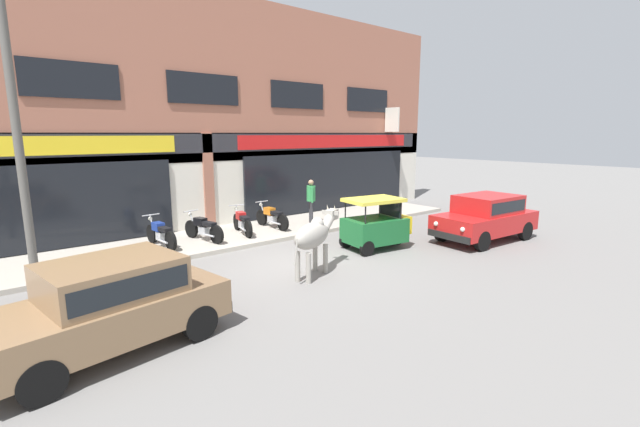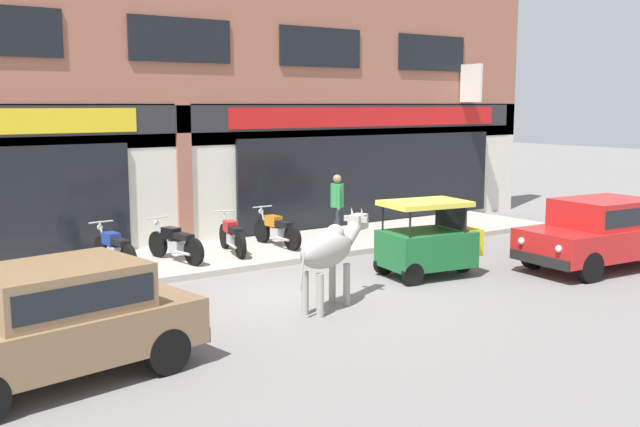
# 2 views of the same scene
# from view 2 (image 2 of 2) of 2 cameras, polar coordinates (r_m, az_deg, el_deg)

# --- Properties ---
(ground_plane) EXTENTS (90.00, 90.00, 0.00)m
(ground_plane) POSITION_cam_2_polar(r_m,az_deg,el_deg) (13.60, -0.76, -6.13)
(ground_plane) COLOR slate
(sidewalk) EXTENTS (19.00, 3.00, 0.13)m
(sidewalk) POSITION_cam_2_polar(r_m,az_deg,el_deg) (16.69, -8.00, -3.26)
(sidewalk) COLOR #A8A093
(sidewalk) RESTS_ON ground
(shop_building) EXTENTS (23.00, 1.40, 8.06)m
(shop_building) POSITION_cam_2_polar(r_m,az_deg,el_deg) (17.93, -10.85, 9.53)
(shop_building) COLOR #9E604C
(shop_building) RESTS_ON ground
(cow) EXTENTS (2.02, 1.13, 1.61)m
(cow) POSITION_cam_2_polar(r_m,az_deg,el_deg) (12.43, 0.73, -2.76)
(cow) COLOR #9E998E
(cow) RESTS_ON ground
(car_0) EXTENTS (3.77, 2.11, 1.46)m
(car_0) POSITION_cam_2_polar(r_m,az_deg,el_deg) (9.79, -19.47, -7.47)
(car_0) COLOR black
(car_0) RESTS_ON ground
(car_1) EXTENTS (3.71, 1.88, 1.46)m
(car_1) POSITION_cam_2_polar(r_m,az_deg,el_deg) (16.53, 20.68, -1.19)
(car_1) COLOR black
(car_1) RESTS_ON ground
(auto_rickshaw) EXTENTS (2.08, 1.42, 1.52)m
(auto_rickshaw) POSITION_cam_2_polar(r_m,az_deg,el_deg) (14.97, 8.34, -2.29)
(auto_rickshaw) COLOR black
(auto_rickshaw) RESTS_ON ground
(motorcycle_0) EXTENTS (0.52, 1.81, 0.88)m
(motorcycle_0) POSITION_cam_2_polar(r_m,az_deg,el_deg) (15.60, -15.40, -2.61)
(motorcycle_0) COLOR black
(motorcycle_0) RESTS_ON sidewalk
(motorcycle_1) EXTENTS (0.62, 1.79, 0.88)m
(motorcycle_1) POSITION_cam_2_polar(r_m,az_deg,el_deg) (15.96, -10.98, -2.22)
(motorcycle_1) COLOR black
(motorcycle_1) RESTS_ON sidewalk
(motorcycle_2) EXTENTS (0.66, 1.79, 0.88)m
(motorcycle_2) POSITION_cam_2_polar(r_m,az_deg,el_deg) (16.62, -6.72, -1.70)
(motorcycle_2) COLOR black
(motorcycle_2) RESTS_ON sidewalk
(motorcycle_3) EXTENTS (0.52, 1.81, 0.88)m
(motorcycle_3) POSITION_cam_2_polar(r_m,az_deg,el_deg) (17.32, -3.32, -1.25)
(motorcycle_3) COLOR black
(motorcycle_3) RESTS_ON sidewalk
(pedestrian) EXTENTS (0.32, 0.46, 1.60)m
(pedestrian) POSITION_cam_2_polar(r_m,az_deg,el_deg) (17.92, 1.31, 1.02)
(pedestrian) COLOR #2D2D33
(pedestrian) RESTS_ON sidewalk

